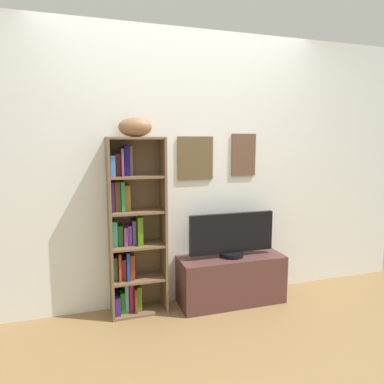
{
  "coord_description": "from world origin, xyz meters",
  "views": [
    {
      "loc": [
        -0.85,
        -1.92,
        1.48
      ],
      "look_at": [
        0.02,
        0.85,
        1.06
      ],
      "focal_mm": 32.53,
      "sensor_mm": 36.0,
      "label": 1
    }
  ],
  "objects_px": {
    "tv_stand": "(231,279)",
    "television": "(232,235)",
    "bookshelf": "(131,231)",
    "football": "(135,127)"
  },
  "relations": [
    {
      "from": "bookshelf",
      "to": "tv_stand",
      "type": "distance_m",
      "value": 1.03
    },
    {
      "from": "tv_stand",
      "to": "television",
      "type": "distance_m",
      "value": 0.42
    },
    {
      "from": "bookshelf",
      "to": "tv_stand",
      "type": "relative_size",
      "value": 1.57
    },
    {
      "from": "football",
      "to": "tv_stand",
      "type": "distance_m",
      "value": 1.62
    },
    {
      "from": "football",
      "to": "television",
      "type": "bearing_deg",
      "value": -4.23
    },
    {
      "from": "tv_stand",
      "to": "television",
      "type": "height_order",
      "value": "television"
    },
    {
      "from": "bookshelf",
      "to": "television",
      "type": "distance_m",
      "value": 0.91
    },
    {
      "from": "bookshelf",
      "to": "television",
      "type": "height_order",
      "value": "bookshelf"
    },
    {
      "from": "bookshelf",
      "to": "television",
      "type": "relative_size",
      "value": 1.89
    },
    {
      "from": "bookshelf",
      "to": "television",
      "type": "bearing_deg",
      "value": -5.8
    }
  ]
}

